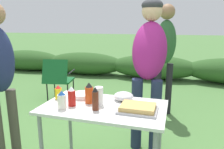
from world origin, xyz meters
The scene contains 14 objects.
shrub_hedge centered at (0.00, 4.15, 0.32)m, with size 14.40×0.90×0.63m.
folding_table centered at (0.00, 0.00, 0.66)m, with size 1.10×0.64×0.74m.
food_tray centered at (0.32, -0.04, 0.77)m, with size 0.33×0.25×0.06m.
plate_stack centered at (-0.28, 0.16, 0.76)m, with size 0.21×0.21×0.04m, color white.
mixing_bowl centered at (0.13, 0.20, 0.78)m, with size 0.19×0.19×0.08m, color silver.
paper_cup_stack centered at (-0.05, 0.01, 0.82)m, with size 0.08×0.08×0.17m, color white.
mustard_bottle centered at (-0.49, 0.05, 0.81)m, with size 0.07×0.07×0.14m.
ketchup_bottle centered at (-0.28, -0.08, 0.83)m, with size 0.07×0.07×0.18m.
hot_sauce_bottle centered at (-0.15, 0.03, 0.83)m, with size 0.08×0.08×0.20m.
mayo_bottle centered at (-0.32, -0.17, 0.82)m, with size 0.07×0.07×0.16m.
bbq_sauce_bottle centered at (-0.04, -0.11, 0.84)m, with size 0.06×0.06×0.21m.
standing_person_in_olive_jacket centered at (0.30, 0.75, 1.09)m, with size 0.41×0.53×1.74m.
standing_person_in_red_jacket centered at (0.42, 1.77, 1.09)m, with size 0.35×0.28×1.75m.
camp_chair_green_behind_table centered at (-1.53, 1.81, 0.47)m, with size 0.57×0.67×0.83m.
Camera 1 is at (0.60, -1.75, 1.46)m, focal length 35.00 mm.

